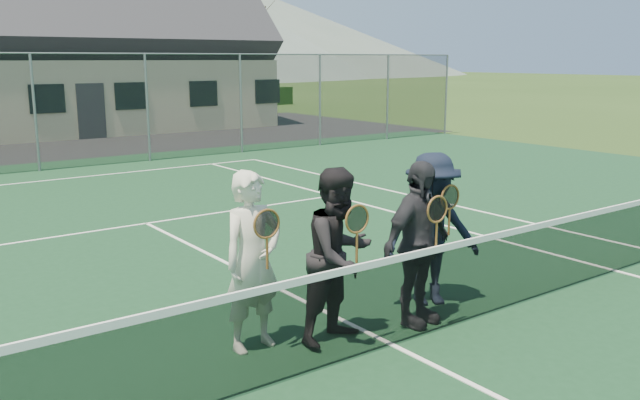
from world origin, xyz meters
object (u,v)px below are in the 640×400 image
(tennis_net, at_px, (394,297))
(player_d, at_px, (431,230))
(player_b, at_px, (340,255))
(clubhouse, at_px, (66,30))
(player_a, at_px, (253,261))
(player_c, at_px, (418,244))

(tennis_net, relative_size, player_d, 6.49)
(tennis_net, xyz_separation_m, player_d, (1.17, 0.65, 0.38))
(player_b, bearing_deg, tennis_net, -53.23)
(clubhouse, relative_size, player_a, 8.67)
(player_a, relative_size, player_b, 1.00)
(clubhouse, bearing_deg, player_c, -98.16)
(player_d, bearing_deg, player_b, -172.39)
(player_b, distance_m, player_d, 1.52)
(player_d, bearing_deg, tennis_net, -150.92)
(player_b, bearing_deg, player_a, 156.63)
(player_c, bearing_deg, player_b, 170.60)
(player_a, xyz_separation_m, player_d, (2.32, -0.15, -0.00))
(player_a, height_order, player_b, same)
(player_a, bearing_deg, player_c, -16.12)
(tennis_net, distance_m, player_b, 0.68)
(clubhouse, height_order, player_d, clubhouse)
(clubhouse, height_order, player_c, clubhouse)
(tennis_net, xyz_separation_m, clubhouse, (4.00, 24.00, 3.45))
(clubhouse, bearing_deg, player_a, -102.50)
(player_c, bearing_deg, player_a, 163.88)
(clubhouse, height_order, player_a, clubhouse)
(tennis_net, distance_m, player_a, 1.45)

